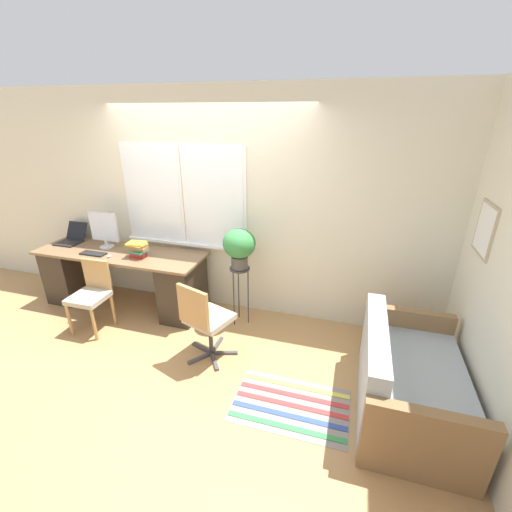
% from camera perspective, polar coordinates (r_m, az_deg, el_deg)
% --- Properties ---
extents(ground_plane, '(14.00, 14.00, 0.00)m').
position_cam_1_polar(ground_plane, '(4.21, -10.99, -12.40)').
color(ground_plane, tan).
extents(wall_back_with_window, '(9.00, 0.12, 2.70)m').
position_cam_1_polar(wall_back_with_window, '(4.27, -7.90, 8.42)').
color(wall_back_with_window, beige).
rests_on(wall_back_with_window, ground_plane).
extents(wall_right_with_picture, '(0.08, 9.00, 2.70)m').
position_cam_1_polar(wall_right_with_picture, '(3.37, 35.04, 0.36)').
color(wall_right_with_picture, beige).
rests_on(wall_right_with_picture, ground_plane).
extents(desk, '(2.19, 0.68, 0.77)m').
position_cam_1_polar(desk, '(4.80, -21.17, -3.27)').
color(desk, brown).
rests_on(desk, ground_plane).
extents(laptop, '(0.31, 0.37, 0.24)m').
position_cam_1_polar(laptop, '(5.28, -28.39, 2.61)').
color(laptop, black).
rests_on(laptop, desk).
extents(monitor, '(0.40, 0.18, 0.47)m').
position_cam_1_polar(monitor, '(4.81, -23.99, 4.06)').
color(monitor, silver).
rests_on(monitor, desk).
extents(keyboard, '(0.33, 0.12, 0.02)m').
position_cam_1_polar(keyboard, '(4.71, -25.50, 0.37)').
color(keyboard, black).
rests_on(keyboard, desk).
extents(mouse, '(0.04, 0.06, 0.03)m').
position_cam_1_polar(mouse, '(4.52, -23.26, -0.03)').
color(mouse, silver).
rests_on(mouse, desk).
extents(book_stack, '(0.24, 0.19, 0.19)m').
position_cam_1_polar(book_stack, '(4.38, -19.08, 1.09)').
color(book_stack, red).
rests_on(book_stack, desk).
extents(desk_chair_wooden, '(0.40, 0.41, 0.82)m').
position_cam_1_polar(desk_chair_wooden, '(4.44, -25.76, -5.63)').
color(desk_chair_wooden, '#B2844C').
rests_on(desk_chair_wooden, ground_plane).
extents(office_chair_swivel, '(0.54, 0.56, 0.89)m').
position_cam_1_polar(office_chair_swivel, '(3.54, -8.52, -10.32)').
color(office_chair_swivel, '#47474C').
rests_on(office_chair_swivel, ground_plane).
extents(couch_loveseat, '(0.83, 1.37, 0.77)m').
position_cam_1_polar(couch_loveseat, '(3.36, 23.86, -18.82)').
color(couch_loveseat, '#9EA8B2').
rests_on(couch_loveseat, ground_plane).
extents(plant_stand, '(0.24, 0.24, 0.73)m').
position_cam_1_polar(plant_stand, '(4.02, -2.71, -3.40)').
color(plant_stand, '#333338').
rests_on(plant_stand, ground_plane).
extents(potted_plant, '(0.37, 0.37, 0.47)m').
position_cam_1_polar(potted_plant, '(3.87, -2.81, 1.80)').
color(potted_plant, '#514C47').
rests_on(potted_plant, plant_stand).
extents(floor_rug_striped, '(1.02, 0.65, 0.01)m').
position_cam_1_polar(floor_rug_striped, '(3.33, 5.80, -23.48)').
color(floor_rug_striped, gray).
rests_on(floor_rug_striped, ground_plane).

